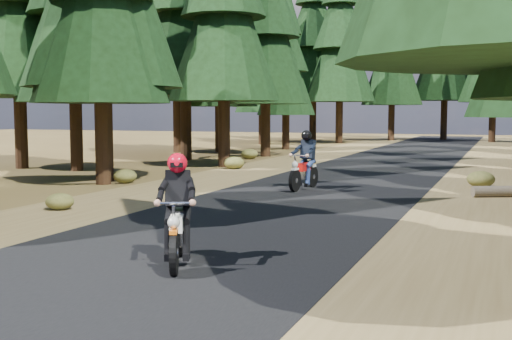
{
  "coord_description": "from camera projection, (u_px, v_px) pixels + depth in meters",
  "views": [
    {
      "loc": [
        5.14,
        -11.6,
        2.37
      ],
      "look_at": [
        0.0,
        1.5,
        1.1
      ],
      "focal_mm": 45.0,
      "sensor_mm": 36.0,
      "label": 1
    }
  ],
  "objects": [
    {
      "name": "rider_follow",
      "position": [
        304.0,
        170.0,
        19.59
      ],
      "size": [
        0.84,
        2.09,
        1.81
      ],
      "rotation": [
        0.0,
        0.0,
        3.02
      ],
      "color": "#980D0A",
      "rests_on": "road"
    },
    {
      "name": "road",
      "position": [
        303.0,
        199.0,
        17.47
      ],
      "size": [
        6.0,
        100.0,
        0.01
      ],
      "primitive_type": "cube",
      "color": "black",
      "rests_on": "ground"
    },
    {
      "name": "shoulder_r",
      "position": [
        481.0,
        209.0,
        15.8
      ],
      "size": [
        3.2,
        100.0,
        0.01
      ],
      "primitive_type": "cube",
      "color": "brown",
      "rests_on": "ground"
    },
    {
      "name": "rider_lead",
      "position": [
        177.0,
        229.0,
        9.87
      ],
      "size": [
        1.32,
        2.01,
        1.73
      ],
      "rotation": [
        0.0,
        0.0,
        3.56
      ],
      "color": "silver",
      "rests_on": "road"
    },
    {
      "name": "shoulder_l",
      "position": [
        156.0,
        192.0,
        19.15
      ],
      "size": [
        3.2,
        100.0,
        0.01
      ],
      "primitive_type": "cube",
      "color": "brown",
      "rests_on": "ground"
    },
    {
      "name": "pine_forest",
      "position": [
        400.0,
        0.0,
        31.65
      ],
      "size": [
        34.59,
        55.08,
        16.32
      ],
      "color": "black",
      "rests_on": "ground"
    },
    {
      "name": "ground",
      "position": [
        229.0,
        231.0,
        12.84
      ],
      "size": [
        120.0,
        120.0,
        0.0
      ],
      "primitive_type": "plane",
      "color": "#49351A",
      "rests_on": "ground"
    },
    {
      "name": "understory_shrubs",
      "position": [
        379.0,
        183.0,
        19.36
      ],
      "size": [
        15.94,
        28.81,
        0.56
      ],
      "color": "#474C1E",
      "rests_on": "ground"
    }
  ]
}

